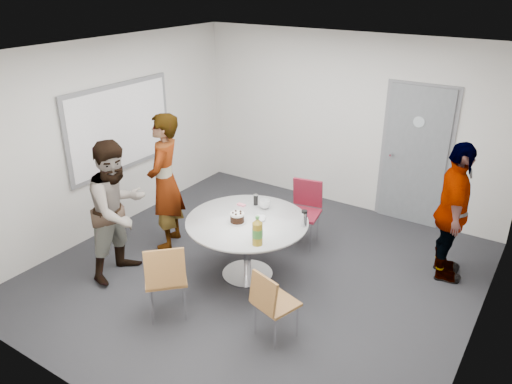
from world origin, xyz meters
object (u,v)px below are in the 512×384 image
Objects in this scene: door at (415,156)px; person_left at (118,210)px; chair_near_right at (271,300)px; table at (248,228)px; chair_far at (305,206)px; chair_near_left at (165,275)px; whiteboard at (121,127)px; person_main at (165,182)px; person_right at (453,213)px.

door reaches higher than person_left.
table is at bearing 151.62° from chair_near_right.
chair_near_right is 2.11m from chair_far.
chair_near_left is 0.52× the size of person_left.
table is at bearing 71.44° from chair_far.
whiteboard reaches higher than table.
person_main reaches higher than person_left.
chair_near_left is at bearing 68.67° from chair_far.
whiteboard is (-3.56, -2.28, 0.42)m from door.
person_main is 0.84m from person_left.
chair_far is at bearing 82.27° from table.
door is 1.44× the size of table.
chair_near_right is 2.51m from person_right.
person_left is at bearing 41.11° from chair_far.
whiteboard is 1.18m from person_main.
person_left is at bearing -46.42° from whiteboard.
whiteboard is at bearing 177.12° from chair_near_right.
chair_near_right is at bearing 134.84° from person_right.
table is at bearing -61.44° from person_left.
person_right is at bearing -59.24° from person_left.
person_left is (1.04, -1.09, -0.58)m from whiteboard.
whiteboard is 1.09× the size of person_right.
person_left is at bearing -150.16° from table.
chair_near_right is (-0.33, -3.44, -0.55)m from door.
table is 1.57m from person_left.
person_left is (-1.08, 0.39, 0.31)m from chair_near_left.
table reaches higher than chair_far.
chair_near_left is at bearing -110.91° from person_left.
person_main is at bearing 174.48° from chair_near_right.
person_left is (0.01, -0.84, -0.06)m from person_main.
chair_near_right is 2.23m from person_left.
person_main is (-1.37, 0.06, 0.26)m from table.
door is 1.83m from chair_far.
whiteboard reaches higher than person_main.
table is 1.61× the size of chair_near_left.
chair_near_left is at bearing -110.97° from door.
whiteboard is 1.02× the size of person_main.
person_main is at bearing 24.73° from chair_far.
person_main is at bearing 177.34° from table.
door is 4.25m from whiteboard.
chair_near_left is 0.49× the size of person_main.
person_main is (-2.20, 0.91, 0.45)m from chair_near_right.
person_left reaches higher than chair_near_right.
chair_far is (-0.68, 1.99, 0.07)m from chair_near_right.
whiteboard reaches higher than person_right.
door is at bearing 110.22° from person_main.
person_right is (3.37, 2.11, 0.00)m from person_left.
door reaches higher than person_right.
chair_near_left is at bearing 120.83° from person_right.
person_right reaches higher than table.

